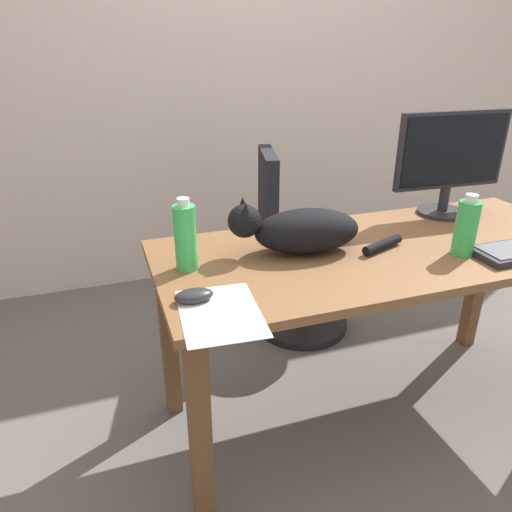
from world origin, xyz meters
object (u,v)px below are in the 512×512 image
(monitor, at_px, (451,160))
(cat, at_px, (300,230))
(computer_mouse, at_px, (194,296))
(water_bottle, at_px, (466,227))
(spray_bottle, at_px, (185,237))
(office_chair, at_px, (294,256))

(monitor, bearing_deg, cat, -166.84)
(computer_mouse, distance_m, water_bottle, 0.93)
(spray_bottle, bearing_deg, monitor, 8.95)
(monitor, height_order, cat, monitor)
(computer_mouse, bearing_deg, water_bottle, 1.54)
(water_bottle, bearing_deg, office_chair, 106.16)
(office_chair, distance_m, monitor, 0.86)
(cat, bearing_deg, spray_bottle, -179.02)
(computer_mouse, xyz_separation_m, water_bottle, (0.92, 0.02, 0.08))
(office_chair, distance_m, cat, 0.81)
(water_bottle, bearing_deg, monitor, 60.26)
(computer_mouse, bearing_deg, monitor, 18.87)
(monitor, relative_size, computer_mouse, 4.37)
(office_chair, bearing_deg, cat, -112.38)
(monitor, xyz_separation_m, spray_bottle, (-1.11, -0.17, -0.12))
(office_chair, bearing_deg, spray_bottle, -135.10)
(monitor, relative_size, spray_bottle, 2.07)
(water_bottle, bearing_deg, spray_bottle, 168.24)
(monitor, bearing_deg, water_bottle, -119.74)
(cat, xyz_separation_m, computer_mouse, (-0.41, -0.22, -0.06))
(monitor, height_order, computer_mouse, monitor)
(spray_bottle, bearing_deg, computer_mouse, -96.44)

